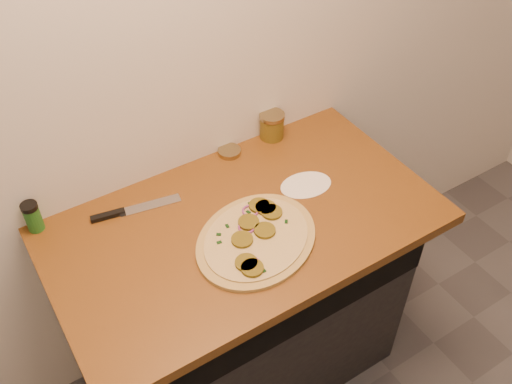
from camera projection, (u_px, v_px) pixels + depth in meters
cabinet at (241, 303)px, 2.10m from camera, size 1.10×0.60×0.86m
countertop at (243, 223)px, 1.77m from camera, size 1.20×0.70×0.04m
pizza at (256, 238)px, 1.69m from camera, size 0.52×0.52×0.03m
chefs_knife at (128, 211)px, 1.78m from camera, size 0.28×0.08×0.02m
mason_jar_lid at (229, 152)px, 1.98m from camera, size 0.10×0.10×0.02m
salsa_jar at (272, 125)px, 2.02m from camera, size 0.09×0.09×0.10m
spice_shaker at (33, 217)px, 1.69m from camera, size 0.05×0.05×0.10m
flour_spill at (306, 185)px, 1.87m from camera, size 0.20×0.20×0.00m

